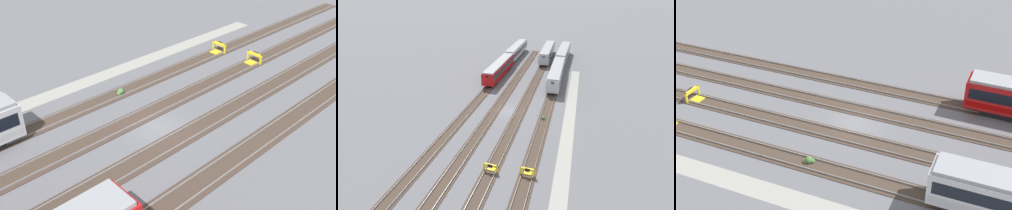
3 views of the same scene
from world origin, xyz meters
The scene contains 9 objects.
ground_plane centered at (0.00, 0.00, 0.00)m, with size 400.00×400.00×0.00m, color slate.
service_walkway centered at (0.00, -11.46, 0.00)m, with size 54.00×2.00×0.01m, color #9E9E93.
rail_track_nearest centered at (0.00, -7.16, 0.04)m, with size 90.00×2.23×0.21m.
rail_track_near_inner centered at (0.00, -2.39, 0.04)m, with size 90.00×2.24×0.21m.
rail_track_middle centered at (0.00, 2.39, 0.04)m, with size 90.00×2.24×0.21m.
rail_track_far_inner centered at (0.00, 7.16, 0.04)m, with size 90.00×2.23×0.21m.
bumper_stop_nearest_track centered at (-16.27, -7.16, 0.51)m, with size 1.35×2.00×1.22m.
bumper_stop_near_inner_track centered at (-16.80, -2.40, 0.51)m, with size 1.37×2.01×1.22m.
weed_clump centered at (-1.31, -6.97, 0.24)m, with size 0.92×0.70×0.64m.
Camera 1 is at (18.63, 20.70, 18.75)m, focal length 42.00 mm.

